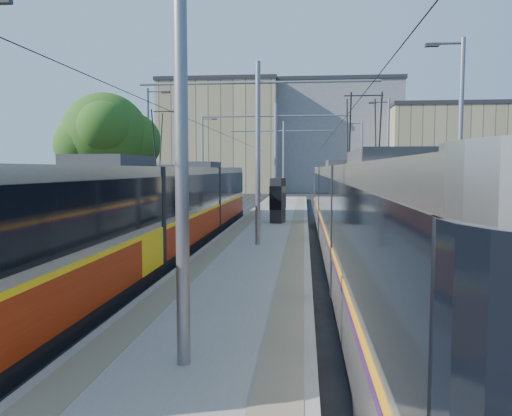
# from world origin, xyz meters

# --- Properties ---
(ground) EXTENTS (160.00, 160.00, 0.00)m
(ground) POSITION_xyz_m (0.00, 0.00, 0.00)
(ground) COLOR black
(ground) RESTS_ON ground
(platform) EXTENTS (4.00, 50.00, 0.30)m
(platform) POSITION_xyz_m (0.00, 17.00, 0.15)
(platform) COLOR gray
(platform) RESTS_ON ground
(tactile_strip_left) EXTENTS (0.70, 50.00, 0.01)m
(tactile_strip_left) POSITION_xyz_m (-1.45, 17.00, 0.30)
(tactile_strip_left) COLOR gray
(tactile_strip_left) RESTS_ON platform
(tactile_strip_right) EXTENTS (0.70, 50.00, 0.01)m
(tactile_strip_right) POSITION_xyz_m (1.45, 17.00, 0.30)
(tactile_strip_right) COLOR gray
(tactile_strip_right) RESTS_ON platform
(rails) EXTENTS (8.71, 70.00, 0.03)m
(rails) POSITION_xyz_m (0.00, 17.00, 0.02)
(rails) COLOR gray
(rails) RESTS_ON ground
(tram_left) EXTENTS (2.43, 30.01, 5.50)m
(tram_left) POSITION_xyz_m (-3.60, 8.36, 1.71)
(tram_left) COLOR black
(tram_left) RESTS_ON ground
(tram_right) EXTENTS (2.43, 29.33, 5.50)m
(tram_right) POSITION_xyz_m (3.60, 4.78, 1.86)
(tram_right) COLOR black
(tram_right) RESTS_ON ground
(catenary) EXTENTS (9.20, 70.00, 7.00)m
(catenary) POSITION_xyz_m (0.00, 14.15, 4.52)
(catenary) COLOR gray
(catenary) RESTS_ON platform
(street_lamps) EXTENTS (15.18, 38.22, 8.00)m
(street_lamps) POSITION_xyz_m (-0.00, 21.00, 4.18)
(street_lamps) COLOR gray
(street_lamps) RESTS_ON ground
(shelter) EXTENTS (0.88, 1.21, 2.44)m
(shelter) POSITION_xyz_m (0.35, 15.98, 1.58)
(shelter) COLOR black
(shelter) RESTS_ON platform
(tree) EXTENTS (4.93, 4.56, 7.17)m
(tree) POSITION_xyz_m (-8.25, 14.30, 4.85)
(tree) COLOR #382314
(tree) RESTS_ON ground
(building_left) EXTENTS (16.32, 12.24, 15.42)m
(building_left) POSITION_xyz_m (-10.00, 60.00, 7.72)
(building_left) COLOR tan
(building_left) RESTS_ON ground
(building_centre) EXTENTS (18.36, 14.28, 15.68)m
(building_centre) POSITION_xyz_m (6.00, 64.00, 7.85)
(building_centre) COLOR gray
(building_centre) RESTS_ON ground
(building_right) EXTENTS (14.28, 10.20, 11.72)m
(building_right) POSITION_xyz_m (20.00, 58.00, 5.87)
(building_right) COLOR tan
(building_right) RESTS_ON ground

